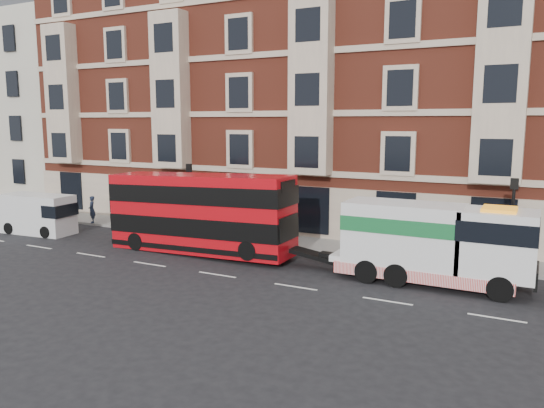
{
  "coord_description": "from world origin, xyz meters",
  "views": [
    {
      "loc": [
        13.14,
        -19.95,
        7.02
      ],
      "look_at": [
        0.8,
        4.0,
        2.83
      ],
      "focal_mm": 35.0,
      "sensor_mm": 36.0,
      "label": 1
    }
  ],
  "objects_px": {
    "tow_truck": "(431,242)",
    "box_van": "(38,214)",
    "pedestrian": "(92,210)",
    "double_decker_bus": "(200,212)"
  },
  "relations": [
    {
      "from": "double_decker_bus",
      "to": "tow_truck",
      "type": "distance_m",
      "value": 12.06
    },
    {
      "from": "tow_truck",
      "to": "box_van",
      "type": "distance_m",
      "value": 24.23
    },
    {
      "from": "tow_truck",
      "to": "box_van",
      "type": "height_order",
      "value": "tow_truck"
    },
    {
      "from": "tow_truck",
      "to": "box_van",
      "type": "bearing_deg",
      "value": -178.96
    },
    {
      "from": "box_van",
      "to": "pedestrian",
      "type": "xyz_separation_m",
      "value": [
        1.04,
        3.54,
        -0.14
      ]
    },
    {
      "from": "double_decker_bus",
      "to": "box_van",
      "type": "bearing_deg",
      "value": -177.92
    },
    {
      "from": "double_decker_bus",
      "to": "tow_truck",
      "type": "bearing_deg",
      "value": 0.0
    },
    {
      "from": "tow_truck",
      "to": "box_van",
      "type": "xyz_separation_m",
      "value": [
        -24.21,
        -0.44,
        -0.64
      ]
    },
    {
      "from": "pedestrian",
      "to": "box_van",
      "type": "bearing_deg",
      "value": -66.06
    },
    {
      "from": "double_decker_bus",
      "to": "pedestrian",
      "type": "distance_m",
      "value": 11.61
    }
  ]
}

